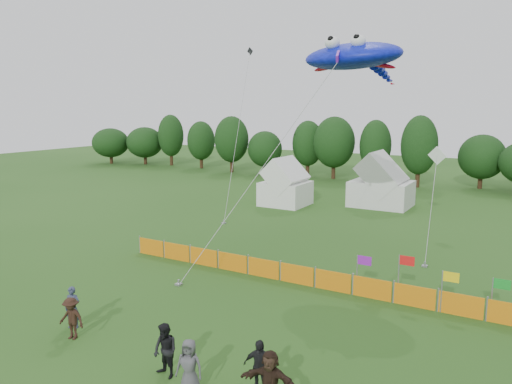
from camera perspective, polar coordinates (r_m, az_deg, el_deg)
The scene contains 15 objects.
ground at distance 20.14m, azimuth -9.10°, elevation -17.36°, with size 160.00×160.00×0.00m, color #234C16.
treeline at distance 59.67m, azimuth 20.78°, elevation 4.41°, with size 104.57×8.78×8.36m.
tent_left at distance 46.44m, azimuth 3.39°, elevation 0.70°, with size 4.05×4.05×3.57m.
tent_right at distance 47.24m, azimuth 14.13°, elevation 0.72°, with size 5.40×4.32×3.81m.
barrier_fence at distance 26.38m, azimuth 4.68°, elevation -9.37°, with size 21.90×0.06×1.00m.
flag_row at distance 24.25m, azimuth 20.79°, elevation -9.61°, with size 8.73×0.54×2.29m.
spectator_a at distance 22.61m, azimuth -20.23°, elevation -12.28°, with size 0.64×0.42×1.77m, color #303750.
spectator_b at distance 18.04m, azimuth -10.33°, elevation -17.42°, with size 0.92×0.72×1.89m, color black.
spectator_c at distance 21.63m, azimuth -20.35°, elevation -13.39°, with size 1.11×0.64×1.71m, color black.
spectator_d at distance 16.85m, azimuth 0.36°, elevation -19.39°, with size 1.09×0.45×1.86m, color black.
spectator_e at distance 17.05m, azimuth -7.63°, elevation -19.18°, with size 0.89×0.58×1.83m, color #49484D.
spectator_f at distance 16.10m, azimuth 1.60°, elevation -20.77°, with size 1.79×0.57×1.93m, color black.
stingray_kite at distance 30.39m, azimuth 11.32°, elevation 14.87°, with size 9.35×17.01×13.02m.
small_kite_white at distance 37.00m, azimuth 19.75°, elevation 1.66°, with size 2.31×9.92×6.26m.
small_kite_dark at distance 44.22m, azimuth -1.95°, elevation 7.86°, with size 4.44×10.83×14.70m.
Camera 1 is at (11.57, -13.70, 9.16)m, focal length 35.00 mm.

